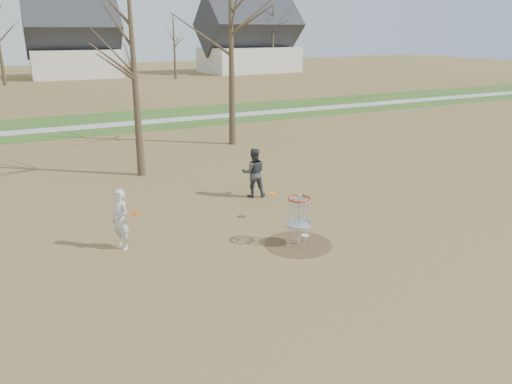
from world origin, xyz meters
TOP-DOWN VIEW (x-y plane):
  - ground at (0.00, 0.00)m, footprint 160.00×160.00m
  - green_band at (0.00, 21.00)m, footprint 160.00×8.00m
  - footpath at (0.00, 20.00)m, footprint 160.00×1.50m
  - dirt_circle at (0.00, 0.00)m, footprint 1.80×1.80m
  - player_standing at (-4.22, 1.84)m, footprint 0.59×0.69m
  - player_throwing at (0.75, 4.14)m, footprint 0.98×0.87m
  - disc_grounded at (0.46, 0.38)m, footprint 0.22×0.22m
  - discs_in_play at (-1.70, 1.77)m, footprint 4.41×0.62m
  - disc_golf_basket at (0.00, 0.00)m, footprint 0.64×0.64m
  - bare_trees at (1.78, 35.79)m, footprint 52.62×44.98m
  - houses_row at (4.32, 52.56)m, footprint 56.51×10.01m

SIDE VIEW (x-z plane):
  - ground at x=0.00m, z-range 0.00..0.00m
  - green_band at x=0.00m, z-range 0.00..0.01m
  - dirt_circle at x=0.00m, z-range 0.00..0.01m
  - footpath at x=0.00m, z-range 0.01..0.02m
  - disc_grounded at x=0.46m, z-range 0.01..0.03m
  - player_standing at x=-4.22m, z-range 0.00..1.60m
  - player_throwing at x=0.75m, z-range 0.00..1.68m
  - discs_in_play at x=-1.70m, z-range 0.75..1.04m
  - disc_golf_basket at x=0.00m, z-range 0.24..1.59m
  - houses_row at x=4.32m, z-range -0.11..7.15m
  - bare_trees at x=1.78m, z-range 0.85..9.85m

